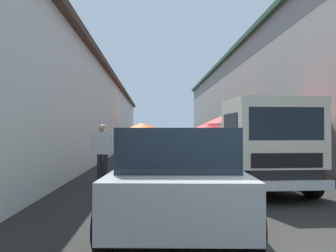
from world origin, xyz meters
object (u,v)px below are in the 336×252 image
(fruit_stall_far_right, at_px, (288,124))
(vendor_by_crates, at_px, (103,149))
(fruit_stall_far_left, at_px, (143,129))
(plastic_stool, at_px, (204,155))
(fruit_stall_near_left, at_px, (209,130))
(fruit_stall_mid_lane, at_px, (225,124))
(delivery_truck, at_px, (260,148))
(hatchback_car, at_px, (177,175))

(fruit_stall_far_right, bearing_deg, vendor_by_crates, 102.15)
(fruit_stall_far_left, bearing_deg, plastic_stool, -157.77)
(fruit_stall_near_left, distance_m, fruit_stall_mid_lane, 4.17)
(vendor_by_crates, height_order, plastic_stool, vendor_by_crates)
(delivery_truck, height_order, plastic_stool, delivery_truck)
(fruit_stall_far_left, height_order, fruit_stall_mid_lane, fruit_stall_mid_lane)
(delivery_truck, distance_m, vendor_by_crates, 4.16)
(hatchback_car, height_order, plastic_stool, hatchback_car)
(fruit_stall_far_left, distance_m, plastic_stool, 8.00)
(fruit_stall_near_left, relative_size, fruit_stall_mid_lane, 0.90)
(fruit_stall_far_right, relative_size, fruit_stall_mid_lane, 1.01)
(fruit_stall_far_left, xyz_separation_m, hatchback_car, (-18.09, -0.98, -0.81))
(fruit_stall_far_right, xyz_separation_m, hatchback_car, (-5.46, 3.85, -0.92))
(fruit_stall_mid_lane, xyz_separation_m, delivery_truck, (-10.62, 1.41, -0.79))
(fruit_stall_near_left, relative_size, delivery_truck, 0.43)
(plastic_stool, bearing_deg, vendor_by_crates, 150.15)
(vendor_by_crates, bearing_deg, fruit_stall_mid_lane, -30.24)
(delivery_truck, distance_m, plastic_stool, 8.22)
(hatchback_car, distance_m, vendor_by_crates, 4.60)
(delivery_truck, bearing_deg, fruit_stall_mid_lane, -7.54)
(plastic_stool, bearing_deg, fruit_stall_mid_lane, -31.28)
(fruit_stall_far_left, bearing_deg, fruit_stall_mid_lane, -137.53)
(plastic_stool, bearing_deg, delivery_truck, -179.50)
(fruit_stall_far_left, xyz_separation_m, fruit_stall_near_left, (-0.73, -4.27, -0.04))
(fruit_stall_far_left, height_order, delivery_truck, delivery_truck)
(fruit_stall_near_left, distance_m, delivery_truck, 14.83)
(delivery_truck, relative_size, vendor_by_crates, 3.11)
(hatchback_car, xyz_separation_m, delivery_truck, (2.59, -2.09, 0.30))
(hatchback_car, xyz_separation_m, vendor_by_crates, (4.26, 1.73, 0.18))
(delivery_truck, bearing_deg, fruit_stall_far_right, -31.50)
(fruit_stall_mid_lane, xyz_separation_m, vendor_by_crates, (-8.95, 5.22, -0.91))
(hatchback_car, relative_size, vendor_by_crates, 2.50)
(fruit_stall_far_right, height_order, fruit_stall_far_left, fruit_stall_far_right)
(fruit_stall_far_right, bearing_deg, delivery_truck, 148.50)
(fruit_stall_far_left, relative_size, fruit_stall_near_left, 1.08)
(fruit_stall_far_left, xyz_separation_m, vendor_by_crates, (-13.83, 0.75, -0.63))
(fruit_stall_near_left, height_order, vendor_by_crates, fruit_stall_near_left)
(fruit_stall_mid_lane, bearing_deg, fruit_stall_near_left, 2.78)
(hatchback_car, bearing_deg, fruit_stall_far_right, -35.17)
(fruit_stall_far_right, bearing_deg, fruit_stall_near_left, 2.66)
(delivery_truck, xyz_separation_m, vendor_by_crates, (1.67, 3.81, -0.12))
(fruit_stall_near_left, xyz_separation_m, hatchback_car, (-17.36, 3.29, -0.78))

